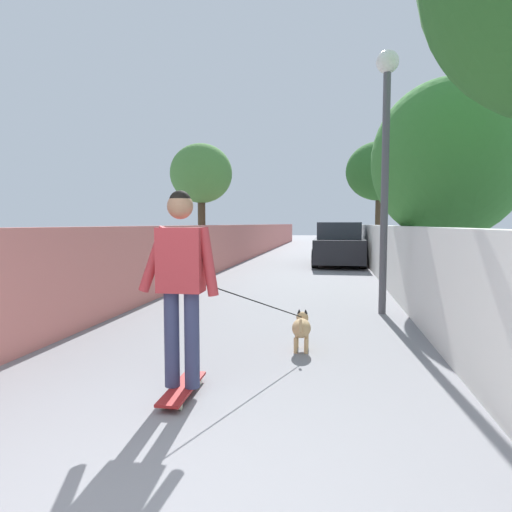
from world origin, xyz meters
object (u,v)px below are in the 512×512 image
tree_left_distant (201,174)px  person_skateboarder (181,273)px  lamp_post (386,135)px  car_near (338,245)px  tree_right_near (379,172)px  skateboard (183,388)px  dog (301,327)px  tree_right_mid (448,161)px

tree_left_distant → person_skateboarder: (-11.13, -3.26, -2.13)m
lamp_post → car_near: (8.58, 0.60, -2.20)m
tree_right_near → person_skateboarder: bearing=169.0°
tree_left_distant → skateboard: tree_left_distant is taller
dog → person_skateboarder: bearing=149.6°
tree_right_near → car_near: (-4.70, 1.84, -3.16)m
person_skateboarder → car_near: person_skateboarder is taller
tree_left_distant → person_skateboarder: tree_left_distant is taller
skateboard → dog: 1.82m
tree_right_near → skateboard: tree_right_near is taller
skateboard → car_near: size_ratio=0.19×
skateboard → person_skateboarder: 1.01m
tree_right_mid → tree_left_distant: size_ratio=1.01×
tree_right_mid → person_skateboarder: bearing=148.3°
tree_right_mid → dog: bearing=147.8°
tree_right_mid → lamp_post: (-1.78, 1.38, 0.19)m
lamp_post → dog: 3.70m
tree_left_distant → car_near: size_ratio=1.03×
lamp_post → dog: bearing=152.7°
tree_right_mid → tree_right_near: bearing=0.7°
tree_left_distant → person_skateboarder: 11.79m
tree_right_near → tree_right_mid: (-11.50, -0.15, -1.15)m
dog → lamp_post: bearing=-27.3°
lamp_post → skateboard: (-3.86, 2.10, -2.85)m
tree_right_near → lamp_post: tree_right_near is taller
tree_right_near → dog: 16.17m
lamp_post → car_near: lamp_post is taller
person_skateboarder → tree_left_distant: bearing=16.3°
lamp_post → car_near: 8.87m
tree_right_near → person_skateboarder: (-17.13, 3.34, -2.80)m
skateboard → person_skateboarder: size_ratio=0.48×
tree_left_distant → dog: 10.85m
lamp_post → person_skateboarder: lamp_post is taller
tree_right_mid → car_near: size_ratio=1.04×
tree_right_mid → dog: (-4.07, 2.57, -2.45)m
tree_left_distant → lamp_post: 9.04m
tree_left_distant → skateboard: size_ratio=5.30×
lamp_post → person_skateboarder: bearing=151.4°
tree_left_distant → dog: (-9.57, -4.17, -2.93)m
person_skateboarder → car_near: (12.43, -1.50, -0.36)m
car_near → lamp_post: bearing=-176.0°
tree_right_mid → tree_left_distant: tree_right_mid is taller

